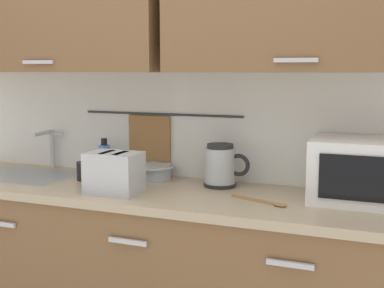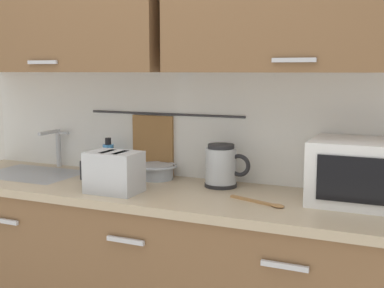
% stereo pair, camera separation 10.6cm
% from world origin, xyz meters
% --- Properties ---
extents(counter_unit, '(2.53, 0.64, 0.90)m').
position_xyz_m(counter_unit, '(-0.01, 0.30, 0.46)').
color(counter_unit, brown).
rests_on(counter_unit, ground).
extents(back_wall_assembly, '(3.70, 0.41, 2.50)m').
position_xyz_m(back_wall_assembly, '(-0.00, 0.53, 1.52)').
color(back_wall_assembly, silver).
rests_on(back_wall_assembly, ground).
extents(sink_faucet, '(0.09, 0.17, 0.22)m').
position_xyz_m(sink_faucet, '(-0.79, 0.53, 1.04)').
color(sink_faucet, '#B2B5BA').
rests_on(sink_faucet, counter_unit).
extents(microwave, '(0.46, 0.35, 0.27)m').
position_xyz_m(microwave, '(0.93, 0.41, 1.04)').
color(microwave, white).
rests_on(microwave, counter_unit).
extents(electric_kettle, '(0.23, 0.16, 0.21)m').
position_xyz_m(electric_kettle, '(0.26, 0.46, 1.00)').
color(electric_kettle, black).
rests_on(electric_kettle, counter_unit).
extents(dish_soap_bottle, '(0.06, 0.06, 0.20)m').
position_xyz_m(dish_soap_bottle, '(-0.42, 0.50, 0.99)').
color(dish_soap_bottle, '#3F8CD8').
rests_on(dish_soap_bottle, counter_unit).
extents(mug_near_sink, '(0.12, 0.08, 0.09)m').
position_xyz_m(mug_near_sink, '(-0.43, 0.33, 0.95)').
color(mug_near_sink, black).
rests_on(mug_near_sink, counter_unit).
extents(mixing_bowl, '(0.21, 0.21, 0.08)m').
position_xyz_m(mixing_bowl, '(-0.11, 0.48, 0.94)').
color(mixing_bowl, '#A5ADB7').
rests_on(mixing_bowl, counter_unit).
extents(toaster, '(0.26, 0.17, 0.19)m').
position_xyz_m(toaster, '(-0.15, 0.15, 1.00)').
color(toaster, '#B7BABF').
rests_on(toaster, counter_unit).
extents(wooden_spoon, '(0.27, 0.12, 0.01)m').
position_xyz_m(wooden_spoon, '(0.53, 0.23, 0.91)').
color(wooden_spoon, '#9E7042').
rests_on(wooden_spoon, counter_unit).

